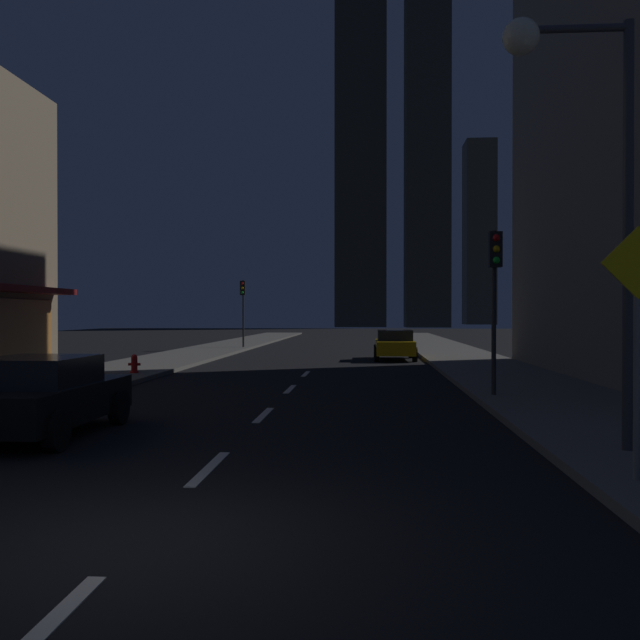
{
  "coord_description": "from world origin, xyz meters",
  "views": [
    {
      "loc": [
        2.25,
        -6.5,
        2.21
      ],
      "look_at": [
        0.0,
        26.58,
        1.93
      ],
      "focal_mm": 38.63,
      "sensor_mm": 36.0,
      "label": 1
    }
  ],
  "objects_px": {
    "traffic_light_near_right": "(495,276)",
    "pedestrian_crossing_sign": "(637,330)",
    "street_lamp_right": "(573,127)",
    "fire_hydrant_far_left": "(134,364)",
    "traffic_light_far_left": "(243,299)",
    "car_parked_near": "(43,396)",
    "car_parked_far": "(395,345)"
  },
  "relations": [
    {
      "from": "traffic_light_near_right",
      "to": "pedestrian_crossing_sign",
      "type": "xyz_separation_m",
      "value": [
        0.1,
        -8.96,
        -1.18
      ]
    },
    {
      "from": "traffic_light_near_right",
      "to": "street_lamp_right",
      "type": "relative_size",
      "value": 0.64
    },
    {
      "from": "street_lamp_right",
      "to": "pedestrian_crossing_sign",
      "type": "distance_m",
      "value": 3.62
    },
    {
      "from": "pedestrian_crossing_sign",
      "to": "street_lamp_right",
      "type": "bearing_deg",
      "value": 96.45
    },
    {
      "from": "fire_hydrant_far_left",
      "to": "traffic_light_far_left",
      "type": "bearing_deg",
      "value": 88.8
    },
    {
      "from": "car_parked_near",
      "to": "fire_hydrant_far_left",
      "type": "xyz_separation_m",
      "value": [
        -2.3,
        11.59,
        -0.29
      ]
    },
    {
      "from": "traffic_light_near_right",
      "to": "fire_hydrant_far_left",
      "type": "bearing_deg",
      "value": 152.59
    },
    {
      "from": "traffic_light_far_left",
      "to": "car_parked_far",
      "type": "bearing_deg",
      "value": -45.4
    },
    {
      "from": "traffic_light_near_right",
      "to": "traffic_light_far_left",
      "type": "xyz_separation_m",
      "value": [
        -11.0,
        24.95,
        0.0
      ]
    },
    {
      "from": "car_parked_near",
      "to": "car_parked_far",
      "type": "bearing_deg",
      "value": 71.4
    },
    {
      "from": "car_parked_near",
      "to": "car_parked_far",
      "type": "relative_size",
      "value": 1.0
    },
    {
      "from": "car_parked_near",
      "to": "traffic_light_near_right",
      "type": "height_order",
      "value": "traffic_light_near_right"
    },
    {
      "from": "pedestrian_crossing_sign",
      "to": "traffic_light_near_right",
      "type": "bearing_deg",
      "value": 90.64
    },
    {
      "from": "fire_hydrant_far_left",
      "to": "street_lamp_right",
      "type": "height_order",
      "value": "street_lamp_right"
    },
    {
      "from": "car_parked_near",
      "to": "traffic_light_far_left",
      "type": "height_order",
      "value": "traffic_light_far_left"
    },
    {
      "from": "car_parked_near",
      "to": "traffic_light_near_right",
      "type": "xyz_separation_m",
      "value": [
        9.1,
        5.68,
        2.45
      ]
    },
    {
      "from": "car_parked_far",
      "to": "pedestrian_crossing_sign",
      "type": "relative_size",
      "value": 1.34
    },
    {
      "from": "traffic_light_far_left",
      "to": "street_lamp_right",
      "type": "xyz_separation_m",
      "value": [
        10.88,
        -31.96,
        1.87
      ]
    },
    {
      "from": "car_parked_far",
      "to": "pedestrian_crossing_sign",
      "type": "height_order",
      "value": "pedestrian_crossing_sign"
    },
    {
      "from": "fire_hydrant_far_left",
      "to": "traffic_light_far_left",
      "type": "distance_m",
      "value": 19.23
    },
    {
      "from": "street_lamp_right",
      "to": "pedestrian_crossing_sign",
      "type": "height_order",
      "value": "street_lamp_right"
    },
    {
      "from": "pedestrian_crossing_sign",
      "to": "fire_hydrant_far_left",
      "type": "bearing_deg",
      "value": 127.71
    },
    {
      "from": "traffic_light_near_right",
      "to": "traffic_light_far_left",
      "type": "height_order",
      "value": "same"
    },
    {
      "from": "fire_hydrant_far_left",
      "to": "traffic_light_near_right",
      "type": "xyz_separation_m",
      "value": [
        11.4,
        -5.91,
        2.74
      ]
    },
    {
      "from": "car_parked_near",
      "to": "traffic_light_near_right",
      "type": "bearing_deg",
      "value": 31.95
    },
    {
      "from": "fire_hydrant_far_left",
      "to": "pedestrian_crossing_sign",
      "type": "distance_m",
      "value": 18.87
    },
    {
      "from": "traffic_light_near_right",
      "to": "street_lamp_right",
      "type": "distance_m",
      "value": 7.26
    },
    {
      "from": "car_parked_near",
      "to": "fire_hydrant_far_left",
      "type": "bearing_deg",
      "value": 101.23
    },
    {
      "from": "car_parked_far",
      "to": "street_lamp_right",
      "type": "relative_size",
      "value": 0.64
    },
    {
      "from": "car_parked_near",
      "to": "street_lamp_right",
      "type": "xyz_separation_m",
      "value": [
        8.98,
        -1.34,
        4.33
      ]
    },
    {
      "from": "traffic_light_far_left",
      "to": "street_lamp_right",
      "type": "relative_size",
      "value": 0.64
    },
    {
      "from": "traffic_light_near_right",
      "to": "car_parked_far",
      "type": "bearing_deg",
      "value": 96.89
    }
  ]
}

